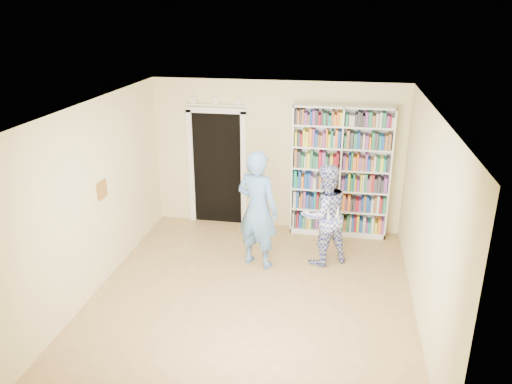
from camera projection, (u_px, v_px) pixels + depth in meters
floor at (252, 296)px, 7.13m from camera, size 5.00×5.00×0.00m
ceiling at (251, 108)px, 6.18m from camera, size 5.00×5.00×0.00m
wall_back at (277, 156)px, 8.96m from camera, size 4.50×0.00×4.50m
wall_left at (95, 198)px, 7.02m from camera, size 0.00×5.00×5.00m
wall_right at (427, 220)px, 6.30m from camera, size 0.00×5.00×5.00m
bookshelf at (340, 171)px, 8.70m from camera, size 1.70×0.32×2.33m
doorway at (217, 163)px, 9.18m from camera, size 1.10×0.08×2.43m
wall_art at (102, 190)px, 7.19m from camera, size 0.03×0.25×0.25m
man_blue at (258, 210)px, 7.68m from camera, size 0.80×0.66×1.89m
man_plaid at (324, 215)px, 7.80m from camera, size 1.01×0.95×1.64m
paper_sheet at (333, 215)px, 7.58m from camera, size 0.17×0.09×0.27m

